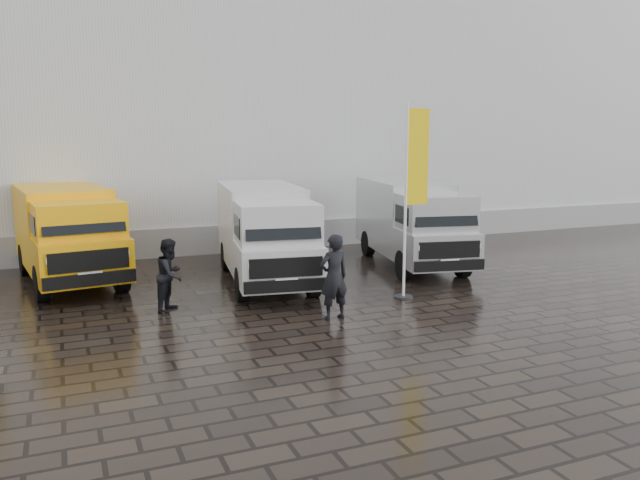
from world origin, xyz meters
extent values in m
plane|color=black|center=(0.00, 0.00, 0.00)|extent=(120.00, 120.00, 0.00)
cube|color=silver|center=(2.00, 16.00, 6.00)|extent=(44.00, 16.00, 12.00)
cube|color=gray|center=(2.00, 7.95, 0.50)|extent=(44.00, 0.15, 1.00)
cylinder|color=black|center=(1.15, 0.06, 0.02)|extent=(0.50, 0.50, 0.04)
cylinder|color=white|center=(1.15, 0.06, 2.50)|extent=(0.07, 0.07, 5.00)
cube|color=yellow|center=(1.48, 0.06, 3.60)|extent=(0.60, 0.03, 2.40)
cube|color=black|center=(6.76, 7.40, 0.52)|extent=(0.69, 0.69, 1.03)
imported|color=black|center=(-1.29, -1.01, 0.98)|extent=(0.76, 0.54, 1.96)
imported|color=black|center=(-4.58, 1.15, 0.87)|extent=(1.02, 1.07, 1.73)
camera|label=1|loc=(-6.85, -13.56, 4.10)|focal=35.00mm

